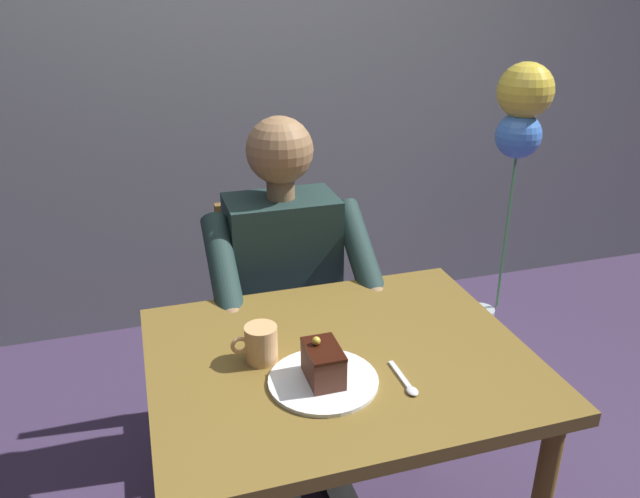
{
  "coord_description": "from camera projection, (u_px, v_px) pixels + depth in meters",
  "views": [
    {
      "loc": [
        0.43,
        1.24,
        1.62
      ],
      "look_at": [
        0.02,
        -0.1,
        1.0
      ],
      "focal_mm": 34.87,
      "sensor_mm": 36.0,
      "label": 1
    }
  ],
  "objects": [
    {
      "name": "dessert_spoon",
      "position": [
        406.0,
        383.0,
        1.44
      ],
      "size": [
        0.03,
        0.14,
        0.01
      ],
      "color": "silver",
      "rests_on": "dining_table"
    },
    {
      "name": "balloon_display",
      "position": [
        515.0,
        145.0,
        2.55
      ],
      "size": [
        0.26,
        0.23,
        1.31
      ],
      "color": "#B2C1C6",
      "rests_on": "ground"
    },
    {
      "name": "coffee_cup",
      "position": [
        261.0,
        343.0,
        1.51
      ],
      "size": [
        0.12,
        0.08,
        0.09
      ],
      "color": "tan",
      "rests_on": "dining_table"
    },
    {
      "name": "chair",
      "position": [
        278.0,
        313.0,
        2.27
      ],
      "size": [
        0.42,
        0.42,
        0.89
      ],
      "color": "brown",
      "rests_on": "ground"
    },
    {
      "name": "cake_slice",
      "position": [
        323.0,
        363.0,
        1.43
      ],
      "size": [
        0.08,
        0.12,
        0.11
      ],
      "color": "brown",
      "rests_on": "dessert_plate"
    },
    {
      "name": "cafe_rear_panel",
      "position": [
        220.0,
        4.0,
        2.7
      ],
      "size": [
        6.4,
        0.12,
        3.0
      ],
      "primitive_type": "cube",
      "color": "gray",
      "rests_on": "ground"
    },
    {
      "name": "dining_table",
      "position": [
        340.0,
        387.0,
        1.59
      ],
      "size": [
        0.94,
        0.76,
        0.75
      ],
      "color": "brown",
      "rests_on": "ground"
    },
    {
      "name": "seated_person",
      "position": [
        289.0,
        297.0,
        2.06
      ],
      "size": [
        0.53,
        0.58,
        1.22
      ],
      "color": "#1D3130",
      "rests_on": "ground"
    },
    {
      "name": "dessert_plate",
      "position": [
        323.0,
        381.0,
        1.45
      ],
      "size": [
        0.26,
        0.26,
        0.01
      ],
      "primitive_type": "cylinder",
      "color": "white",
      "rests_on": "dining_table"
    }
  ]
}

